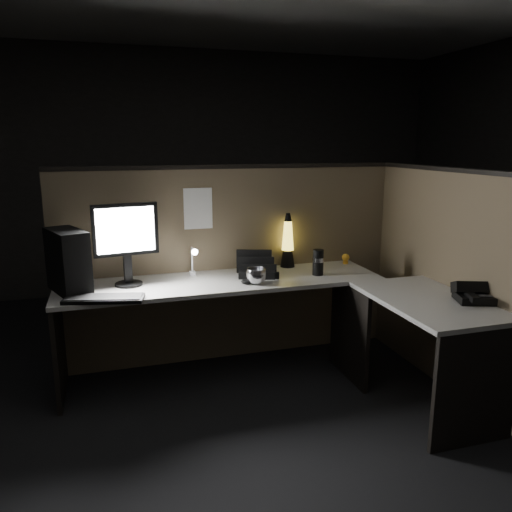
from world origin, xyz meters
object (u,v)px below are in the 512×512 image
object	(u,v)px
keyboard	(104,299)
lava_lamp	(288,245)
pc_tower	(68,261)
desk_phone	(473,293)
monitor	(126,236)

from	to	relation	value
keyboard	lava_lamp	bearing A→B (deg)	32.66
pc_tower	lava_lamp	bearing A→B (deg)	-13.71
pc_tower	keyboard	xyz separation A→B (m)	(0.21, -0.27, -0.20)
keyboard	lava_lamp	size ratio (longest dim) A/B	1.14
desk_phone	pc_tower	bearing A→B (deg)	178.75
monitor	keyboard	xyz separation A→B (m)	(-0.17, -0.33, -0.33)
monitor	keyboard	distance (m)	0.49
pc_tower	lava_lamp	size ratio (longest dim) A/B	0.97
pc_tower	keyboard	size ratio (longest dim) A/B	0.85
lava_lamp	keyboard	bearing A→B (deg)	-160.59
desk_phone	monitor	bearing A→B (deg)	173.89
keyboard	lava_lamp	xyz separation A→B (m)	(1.40, 0.49, 0.17)
keyboard	pc_tower	bearing A→B (deg)	141.74
pc_tower	lava_lamp	world-z (taller)	lava_lamp
keyboard	desk_phone	xyz separation A→B (m)	(2.20, -0.67, 0.04)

